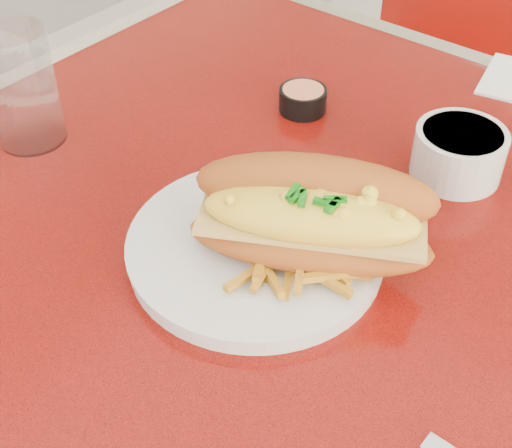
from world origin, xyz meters
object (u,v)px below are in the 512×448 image
Objects in this scene: water_tumbler at (21,88)px; gravy_ramekin at (459,152)px; mac_hoagie at (312,216)px; sauce_cup_left at (303,99)px; dinner_plate at (256,247)px; diner_table at (406,366)px; fork at (309,210)px.

gravy_ramekin is at bearing 30.57° from water_tumbler.
mac_hoagie reaches higher than sauce_cup_left.
dinner_plate is 2.12× the size of water_tumbler.
diner_table is 16.75× the size of sauce_cup_left.
fork is at bearing -114.91° from gravy_ramekin.
diner_table is 0.24m from dinner_plate.
mac_hoagie is 0.07m from fork.
sauce_cup_left is (-0.12, 0.24, 0.01)m from dinner_plate.
mac_hoagie is 1.84× the size of water_tumbler.
gravy_ramekin is at bearing 108.37° from diner_table.
mac_hoagie is 0.38m from water_tumbler.
dinner_plate is 0.07m from mac_hoagie.
fork is at bearing 98.20° from mac_hoagie.
sauce_cup_left is at bearing 98.99° from mac_hoagie.
mac_hoagie is 0.22m from gravy_ramekin.
fork is 0.21m from sauce_cup_left.
gravy_ramekin is at bearing 69.28° from dinner_plate.
dinner_plate and fork have the same top height.
gravy_ramekin reaches higher than diner_table.
fork is 0.89× the size of gravy_ramekin.
mac_hoagie is at bearing -101.44° from gravy_ramekin.
sauce_cup_left is 0.33m from water_tumbler.
gravy_ramekin is (-0.05, 0.14, 0.19)m from diner_table.
water_tumbler is (-0.33, -0.01, 0.06)m from dinner_plate.
mac_hoagie reaches higher than diner_table.
sauce_cup_left is at bearing 116.19° from dinner_plate.
water_tumbler is at bearing -130.42° from sauce_cup_left.
sauce_cup_left is at bearing 150.74° from diner_table.
fork is at bearing -168.29° from diner_table.
dinner_plate is at bearing 138.21° from fork.
fork is 0.35m from water_tumbler.
water_tumbler reaches higher than mac_hoagie.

